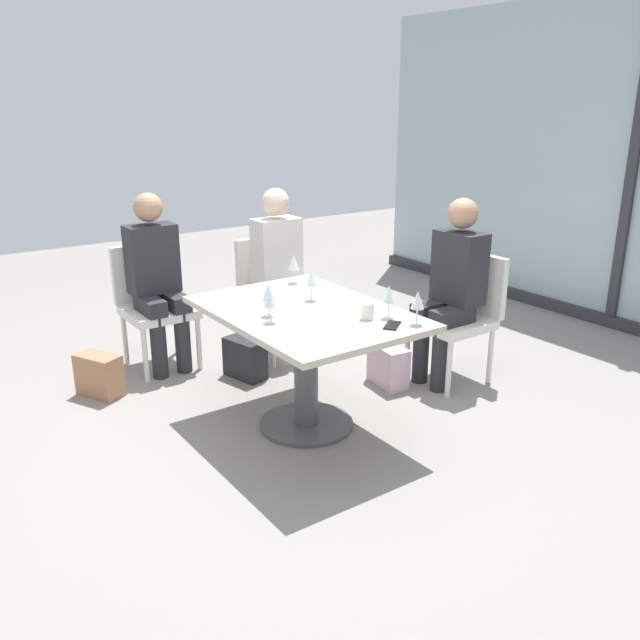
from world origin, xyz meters
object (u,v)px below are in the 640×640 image
(person_side_end, at_px, (157,274))
(wine_glass_1, at_px, (418,301))
(cell_phone_on_table, at_px, (392,325))
(dining_table_main, at_px, (306,339))
(handbag_2, at_px, (388,365))
(person_far_left, at_px, (281,266))
(wine_glass_4, at_px, (312,279))
(handbag_1, at_px, (99,375))
(wine_glass_3, at_px, (271,299))
(person_near_window, at_px, (452,283))
(wine_glass_5, at_px, (269,293))
(handbag_0, at_px, (245,358))
(wine_glass_0, at_px, (294,263))
(chair_side_end, at_px, (153,298))
(chair_near_window, at_px, (461,309))
(chair_far_left, at_px, (274,289))
(wine_glass_2, at_px, (389,295))
(coffee_cup, at_px, (367,311))

(person_side_end, bearing_deg, wine_glass_1, 19.46)
(person_side_end, bearing_deg, cell_phone_on_table, 16.62)
(dining_table_main, xyz_separation_m, handbag_2, (-0.18, 0.80, -0.41))
(person_far_left, distance_m, wine_glass_4, 1.02)
(cell_phone_on_table, relative_size, handbag_1, 0.48)
(wine_glass_3, height_order, handbag_2, wine_glass_3)
(wine_glass_3, bearing_deg, person_near_window, 92.98)
(wine_glass_5, bearing_deg, handbag_0, 160.92)
(person_near_window, height_order, cell_phone_on_table, person_near_window)
(wine_glass_0, bearing_deg, person_near_window, 60.34)
(wine_glass_5, bearing_deg, wine_glass_0, 135.48)
(person_far_left, relative_size, handbag_0, 4.20)
(person_side_end, bearing_deg, handbag_1, -68.21)
(handbag_1, bearing_deg, wine_glass_4, 18.39)
(person_far_left, bearing_deg, cell_phone_on_table, -10.59)
(dining_table_main, height_order, person_side_end, person_side_end)
(chair_side_end, bearing_deg, wine_glass_1, 18.48)
(chair_near_window, relative_size, handbag_1, 2.90)
(dining_table_main, xyz_separation_m, wine_glass_1, (0.55, 0.34, 0.31))
(wine_glass_0, height_order, wine_glass_1, same)
(handbag_2, bearing_deg, chair_far_left, -157.07)
(wine_glass_1, bearing_deg, wine_glass_0, -176.01)
(dining_table_main, xyz_separation_m, handbag_0, (-0.86, 0.06, -0.41))
(wine_glass_1, relative_size, handbag_2, 0.62)
(person_near_window, relative_size, wine_glass_1, 6.81)
(wine_glass_5, bearing_deg, wine_glass_2, 51.50)
(wine_glass_2, bearing_deg, chair_side_end, -161.33)
(wine_glass_2, relative_size, cell_phone_on_table, 1.28)
(chair_side_end, relative_size, person_far_left, 0.69)
(chair_far_left, xyz_separation_m, person_far_left, (0.11, 0.00, 0.20))
(person_far_left, relative_size, cell_phone_on_table, 8.75)
(cell_phone_on_table, distance_m, handbag_2, 1.07)
(dining_table_main, relative_size, wine_glass_4, 7.10)
(dining_table_main, xyz_separation_m, wine_glass_4, (-0.13, 0.13, 0.31))
(chair_near_window, relative_size, wine_glass_1, 4.70)
(wine_glass_5, distance_m, handbag_0, 1.14)
(chair_near_window, relative_size, wine_glass_3, 4.70)
(person_far_left, distance_m, wine_glass_2, 1.48)
(chair_near_window, xyz_separation_m, handbag_0, (-0.86, -1.22, -0.36))
(wine_glass_3, bearing_deg, person_far_left, 145.74)
(wine_glass_3, distance_m, cell_phone_on_table, 0.66)
(person_side_end, bearing_deg, wine_glass_5, 4.89)
(chair_side_end, relative_size, wine_glass_5, 4.70)
(wine_glass_5, distance_m, handbag_1, 1.48)
(dining_table_main, distance_m, handbag_1, 1.50)
(person_far_left, distance_m, coffee_cup, 1.44)
(handbag_0, bearing_deg, chair_near_window, 41.39)
(chair_far_left, distance_m, person_side_end, 0.89)
(wine_glass_3, relative_size, handbag_1, 0.62)
(cell_phone_on_table, bearing_deg, wine_glass_1, 29.38)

